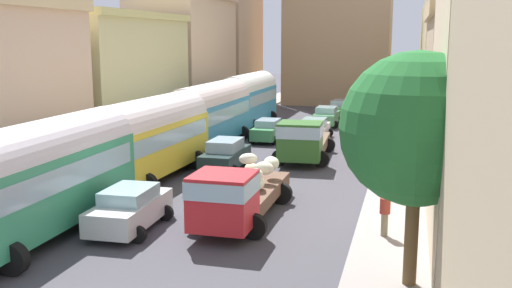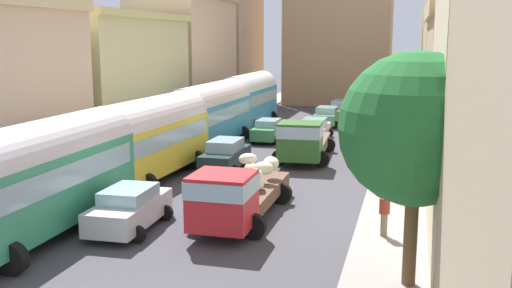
% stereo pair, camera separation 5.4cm
% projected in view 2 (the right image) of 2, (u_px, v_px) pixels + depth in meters
% --- Properties ---
extents(ground_plane, '(154.00, 154.00, 0.00)m').
position_uv_depth(ground_plane, '(289.00, 144.00, 38.69)').
color(ground_plane, '#424047').
extents(sidewalk_left, '(2.50, 70.00, 0.14)m').
position_uv_depth(sidewalk_left, '(188.00, 138.00, 40.53)').
color(sidewalk_left, gray).
rests_on(sidewalk_left, ground).
extents(sidewalk_right, '(2.50, 70.00, 0.14)m').
position_uv_depth(sidewalk_right, '(400.00, 148.00, 36.82)').
color(sidewalk_right, gray).
rests_on(sidewalk_right, ground).
extents(building_left_2, '(5.31, 12.81, 8.62)m').
position_uv_depth(building_left_2, '(119.00, 79.00, 37.98)').
color(building_left_2, '#CAC388').
rests_on(building_left_2, ground).
extents(building_left_3, '(6.44, 11.60, 10.72)m').
position_uv_depth(building_left_3, '(185.00, 57.00, 50.18)').
color(building_left_3, beige).
rests_on(building_left_3, ground).
extents(building_left_4, '(5.90, 9.57, 14.41)m').
position_uv_depth(building_left_4, '(228.00, 36.00, 60.76)').
color(building_left_4, tan).
rests_on(building_left_4, ground).
extents(building_right_2, '(4.79, 12.33, 8.61)m').
position_uv_depth(building_right_2, '(471.00, 91.00, 29.12)').
color(building_right_2, tan).
rests_on(building_right_2, ground).
extents(building_right_3, '(5.16, 11.92, 12.22)m').
position_uv_depth(building_right_3, '(458.00, 50.00, 40.97)').
color(building_right_3, tan).
rests_on(building_right_3, ground).
extents(building_right_4, '(4.73, 14.71, 9.82)m').
position_uv_depth(building_right_4, '(447.00, 61.00, 54.23)').
color(building_right_4, tan).
rests_on(building_right_4, ground).
extents(distant_church, '(10.93, 7.66, 18.91)m').
position_uv_depth(distant_church, '(339.00, 38.00, 61.52)').
color(distant_church, tan).
rests_on(distant_church, ground).
extents(parked_bus_0, '(3.23, 9.84, 4.17)m').
position_uv_depth(parked_bus_0, '(38.00, 174.00, 19.97)').
color(parked_bus_0, '#359368').
rests_on(parked_bus_0, ground).
extents(parked_bus_1, '(3.56, 9.06, 4.11)m').
position_uv_depth(parked_bus_1, '(151.00, 135.00, 28.53)').
color(parked_bus_1, yellow).
rests_on(parked_bus_1, ground).
extents(parked_bus_2, '(3.40, 9.49, 4.17)m').
position_uv_depth(parked_bus_2, '(211.00, 112.00, 37.07)').
color(parked_bus_2, teal).
rests_on(parked_bus_2, ground).
extents(parked_bus_3, '(3.32, 8.61, 4.24)m').
position_uv_depth(parked_bus_3, '(249.00, 97.00, 45.61)').
color(parked_bus_3, teal).
rests_on(parked_bus_3, ground).
extents(cargo_truck_0, '(3.00, 7.61, 2.35)m').
position_uv_depth(cargo_truck_0, '(237.00, 193.00, 21.69)').
color(cargo_truck_0, red).
rests_on(cargo_truck_0, ground).
extents(cargo_truck_1, '(3.43, 7.38, 2.48)m').
position_uv_depth(cargo_truck_1, '(303.00, 140.00, 32.78)').
color(cargo_truck_1, '#2D5D23').
rests_on(cargo_truck_1, ground).
extents(car_0, '(2.37, 3.73, 1.48)m').
position_uv_depth(car_0, '(315.00, 129.00, 40.31)').
color(car_0, silver).
rests_on(car_0, ground).
extents(car_1, '(2.32, 3.95, 1.56)m').
position_uv_depth(car_1, '(327.00, 116.00, 46.40)').
color(car_1, '#4B8E5A').
rests_on(car_1, ground).
extents(car_2, '(2.41, 4.39, 1.50)m').
position_uv_depth(car_2, '(341.00, 108.00, 52.06)').
color(car_2, '#569B53').
rests_on(car_2, ground).
extents(car_3, '(2.45, 4.19, 1.59)m').
position_uv_depth(car_3, '(129.00, 208.00, 21.18)').
color(car_3, silver).
rests_on(car_3, ground).
extents(car_4, '(2.31, 4.28, 1.67)m').
position_uv_depth(car_4, '(225.00, 155.00, 30.76)').
color(car_4, '#1C2D2C').
rests_on(car_4, ground).
extents(car_5, '(2.18, 3.91, 1.51)m').
position_uv_depth(car_5, '(268.00, 130.00, 39.51)').
color(car_5, '#428E52').
rests_on(car_5, ground).
extents(pedestrian_0, '(0.44, 0.44, 1.81)m').
position_uv_depth(pedestrian_0, '(411.00, 163.00, 27.70)').
color(pedestrian_0, '#4C4747').
rests_on(pedestrian_0, ground).
extents(pedestrian_1, '(0.48, 0.48, 1.70)m').
position_uv_depth(pedestrian_1, '(384.00, 213.00, 20.06)').
color(pedestrian_1, '#796F53').
rests_on(pedestrian_1, ground).
extents(roadside_tree_0, '(4.18, 4.18, 6.66)m').
position_uv_depth(roadside_tree_0, '(416.00, 129.00, 15.46)').
color(roadside_tree_0, brown).
rests_on(roadside_tree_0, ground).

